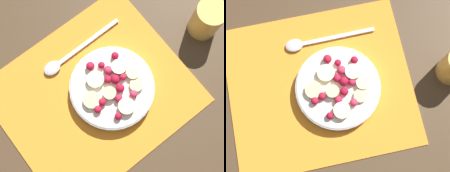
% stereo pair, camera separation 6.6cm
% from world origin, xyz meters
% --- Properties ---
extents(ground_plane, '(3.00, 3.00, 0.00)m').
position_xyz_m(ground_plane, '(0.00, 0.00, 0.00)').
color(ground_plane, '#4C3823').
extents(placemat, '(0.40, 0.35, 0.01)m').
position_xyz_m(placemat, '(0.00, 0.00, 0.00)').
color(placemat, orange).
rests_on(placemat, ground_plane).
extents(fruit_bowl, '(0.18, 0.18, 0.05)m').
position_xyz_m(fruit_bowl, '(0.04, -0.02, 0.02)').
color(fruit_bowl, white).
rests_on(fruit_bowl, placemat).
extents(spoon, '(0.21, 0.03, 0.01)m').
position_xyz_m(spoon, '(0.00, 0.10, 0.01)').
color(spoon, silver).
rests_on(spoon, placemat).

